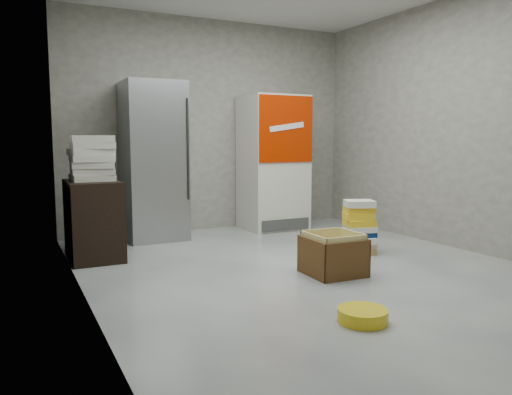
{
  "coord_description": "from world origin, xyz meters",
  "views": [
    {
      "loc": [
        -2.48,
        -3.85,
        1.21
      ],
      "look_at": [
        -0.22,
        0.7,
        0.62
      ],
      "focal_mm": 35.0,
      "sensor_mm": 36.0,
      "label": 1
    }
  ],
  "objects_px": {
    "steel_fridge": "(153,162)",
    "phonebook_stack_main": "(360,227)",
    "coke_cooler": "(273,163)",
    "wood_shelf": "(93,220)",
    "cardboard_box": "(333,257)"
  },
  "relations": [
    {
      "from": "steel_fridge",
      "to": "phonebook_stack_main",
      "type": "height_order",
      "value": "steel_fridge"
    },
    {
      "from": "coke_cooler",
      "to": "wood_shelf",
      "type": "distance_m",
      "value": 2.63
    },
    {
      "from": "wood_shelf",
      "to": "phonebook_stack_main",
      "type": "distance_m",
      "value": 2.78
    },
    {
      "from": "wood_shelf",
      "to": "phonebook_stack_main",
      "type": "xyz_separation_m",
      "value": [
        2.57,
        -1.06,
        -0.11
      ]
    },
    {
      "from": "cardboard_box",
      "to": "phonebook_stack_main",
      "type": "bearing_deg",
      "value": 38.56
    },
    {
      "from": "wood_shelf",
      "to": "phonebook_stack_main",
      "type": "height_order",
      "value": "wood_shelf"
    },
    {
      "from": "wood_shelf",
      "to": "cardboard_box",
      "type": "height_order",
      "value": "wood_shelf"
    },
    {
      "from": "coke_cooler",
      "to": "phonebook_stack_main",
      "type": "relative_size",
      "value": 3.12
    },
    {
      "from": "coke_cooler",
      "to": "steel_fridge",
      "type": "bearing_deg",
      "value": 179.82
    },
    {
      "from": "coke_cooler",
      "to": "cardboard_box",
      "type": "xyz_separation_m",
      "value": [
        -0.65,
        -2.34,
        -0.75
      ]
    },
    {
      "from": "steel_fridge",
      "to": "phonebook_stack_main",
      "type": "xyz_separation_m",
      "value": [
        1.74,
        -1.79,
        -0.66
      ]
    },
    {
      "from": "wood_shelf",
      "to": "cardboard_box",
      "type": "xyz_separation_m",
      "value": [
        1.83,
        -1.61,
        -0.24
      ]
    },
    {
      "from": "steel_fridge",
      "to": "wood_shelf",
      "type": "height_order",
      "value": "steel_fridge"
    },
    {
      "from": "wood_shelf",
      "to": "phonebook_stack_main",
      "type": "bearing_deg",
      "value": -22.39
    },
    {
      "from": "phonebook_stack_main",
      "to": "coke_cooler",
      "type": "bearing_deg",
      "value": 111.97
    }
  ]
}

